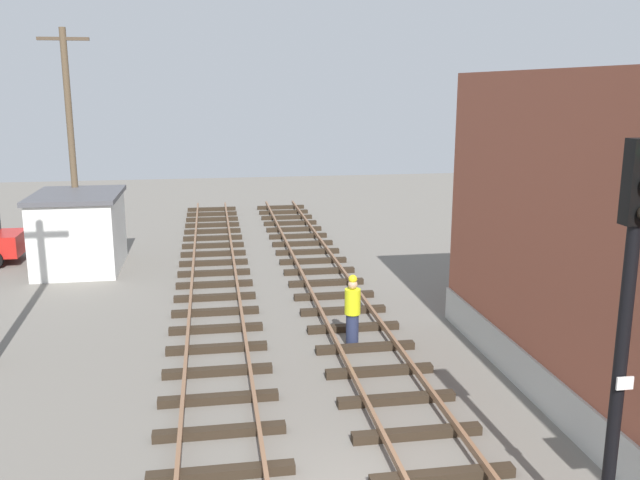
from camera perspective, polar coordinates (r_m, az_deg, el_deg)
The scene contains 4 objects.
signal_mast at distance 9.85m, azimuth 24.34°, elevation -5.09°, with size 0.36×0.40×5.83m.
control_hut at distance 25.80m, azimuth -19.53°, elevation 0.71°, with size 3.00×3.80×2.76m.
utility_pole_far at distance 26.92m, azimuth -20.12°, elevation 7.73°, with size 1.80×0.24×8.50m.
track_worker_foreground at distance 17.24m, azimuth 2.74°, elevation -5.95°, with size 0.40×0.40×1.87m.
Camera 1 is at (-2.23, -9.03, 6.47)m, focal length 38.20 mm.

